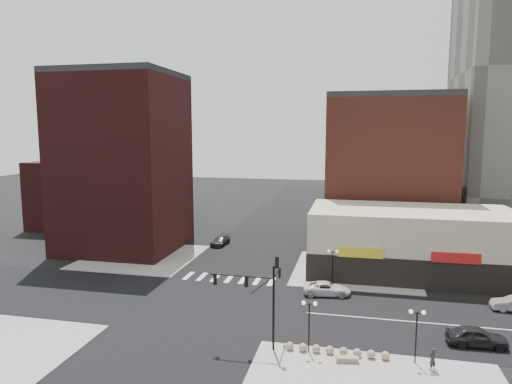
# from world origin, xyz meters

# --- Properties ---
(ground) EXTENTS (240.00, 240.00, 0.00)m
(ground) POSITION_xyz_m (0.00, 0.00, 0.00)
(ground) COLOR black
(ground) RESTS_ON ground
(road_ew) EXTENTS (200.00, 14.00, 0.02)m
(road_ew) POSITION_xyz_m (0.00, 0.00, 0.01)
(road_ew) COLOR black
(road_ew) RESTS_ON ground
(road_ns) EXTENTS (14.00, 200.00, 0.02)m
(road_ns) POSITION_xyz_m (0.00, 0.00, 0.01)
(road_ns) COLOR black
(road_ns) RESTS_ON ground
(sidewalk_nw) EXTENTS (15.00, 15.00, 0.12)m
(sidewalk_nw) POSITION_xyz_m (-14.50, 14.50, 0.06)
(sidewalk_nw) COLOR gray
(sidewalk_nw) RESTS_ON ground
(sidewalk_ne) EXTENTS (15.00, 15.00, 0.12)m
(sidewalk_ne) POSITION_xyz_m (14.50, 14.50, 0.06)
(sidewalk_ne) COLOR gray
(sidewalk_ne) RESTS_ON ground
(building_nw) EXTENTS (16.00, 15.00, 25.00)m
(building_nw) POSITION_xyz_m (-19.00, 18.50, 12.50)
(building_nw) COLOR #3B1413
(building_nw) RESTS_ON ground
(building_nw_low) EXTENTS (20.00, 18.00, 12.00)m
(building_nw_low) POSITION_xyz_m (-32.00, 34.00, 6.00)
(building_nw_low) COLOR #3B1413
(building_nw_low) RESTS_ON ground
(building_ne_midrise) EXTENTS (18.00, 15.00, 22.00)m
(building_ne_midrise) POSITION_xyz_m (19.00, 29.50, 11.00)
(building_ne_midrise) COLOR brown
(building_ne_midrise) RESTS_ON ground
(building_ne_row) EXTENTS (24.20, 12.20, 8.00)m
(building_ne_row) POSITION_xyz_m (21.00, 15.00, 3.30)
(building_ne_row) COLOR beige
(building_ne_row) RESTS_ON ground
(traffic_signal) EXTENTS (5.59, 3.09, 7.77)m
(traffic_signal) POSITION_xyz_m (7.24, -7.83, 4.96)
(traffic_signal) COLOR black
(traffic_signal) RESTS_ON ground
(street_lamp_se_a) EXTENTS (1.22, 0.32, 4.16)m
(street_lamp_se_a) POSITION_xyz_m (11.00, -8.00, 3.29)
(street_lamp_se_a) COLOR black
(street_lamp_se_a) RESTS_ON sidewalk_se
(street_lamp_se_b) EXTENTS (1.22, 0.32, 4.16)m
(street_lamp_se_b) POSITION_xyz_m (19.00, -8.00, 3.29)
(street_lamp_se_b) COLOR black
(street_lamp_se_b) RESTS_ON sidewalk_se
(street_lamp_ne) EXTENTS (1.22, 0.32, 4.16)m
(street_lamp_ne) POSITION_xyz_m (12.00, 8.00, 3.29)
(street_lamp_ne) COLOR black
(street_lamp_ne) RESTS_ON sidewalk_ne
(bollard_row) EXTENTS (7.99, 0.64, 0.64)m
(bollard_row) POSITION_xyz_m (13.18, -8.00, 0.44)
(bollard_row) COLOR #8F6E63
(bollard_row) RESTS_ON sidewalk_se
(white_suv) EXTENTS (5.30, 2.99, 1.40)m
(white_suv) POSITION_xyz_m (11.58, 5.38, 0.70)
(white_suv) COLOR silver
(white_suv) RESTS_ON ground
(dark_sedan_east) EXTENTS (4.77, 2.04, 1.61)m
(dark_sedan_east) POSITION_xyz_m (24.26, -3.81, 0.80)
(dark_sedan_east) COLOR black
(dark_sedan_east) RESTS_ON ground
(dark_sedan_north) EXTENTS (2.28, 4.85, 1.37)m
(dark_sedan_north) POSITION_xyz_m (-5.80, 23.39, 0.68)
(dark_sedan_north) COLOR black
(dark_sedan_north) RESTS_ON ground
(pedestrian) EXTENTS (0.73, 0.71, 1.69)m
(pedestrian) POSITION_xyz_m (20.09, -8.85, 0.96)
(pedestrian) COLOR black
(pedestrian) RESTS_ON sidewalk_se
(stone_bench) EXTENTS (1.77, 0.76, 0.40)m
(stone_bench) POSITION_xyz_m (14.01, -9.00, 0.33)
(stone_bench) COLOR gray
(stone_bench) RESTS_ON sidewalk_se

